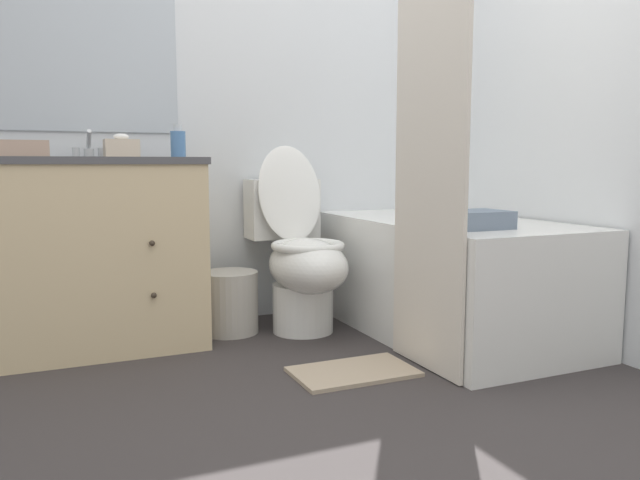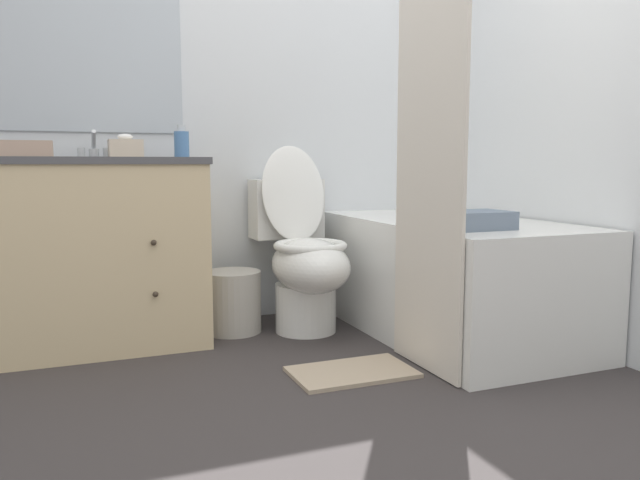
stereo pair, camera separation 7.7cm
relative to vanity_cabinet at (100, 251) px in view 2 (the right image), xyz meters
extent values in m
plane|color=#383333|center=(0.74, -1.26, -0.43)|extent=(14.00, 14.00, 0.00)
cube|color=silver|center=(0.74, 0.28, 0.82)|extent=(8.00, 0.05, 2.50)
cube|color=#B2BCC6|center=(0.00, 0.25, 1.00)|extent=(0.84, 0.01, 0.93)
cube|color=silver|center=(1.96, -0.50, 0.82)|extent=(0.05, 2.52, 2.50)
cube|color=beige|center=(0.00, 0.00, -0.02)|extent=(0.89, 0.52, 0.81)
cube|color=#4C4C51|center=(0.00, 0.00, 0.40)|extent=(0.91, 0.54, 0.03)
cylinder|color=white|center=(0.00, 0.00, 0.36)|extent=(0.29, 0.29, 0.10)
sphere|color=#382D23|center=(0.20, -0.27, 0.06)|extent=(0.02, 0.02, 0.02)
sphere|color=#382D23|center=(0.20, -0.27, -0.16)|extent=(0.02, 0.02, 0.02)
cylinder|color=silver|center=(0.00, 0.18, 0.43)|extent=(0.04, 0.04, 0.04)
cylinder|color=silver|center=(0.00, 0.14, 0.49)|extent=(0.02, 0.11, 0.09)
cylinder|color=silver|center=(-0.06, 0.18, 0.43)|extent=(0.03, 0.03, 0.04)
cylinder|color=silver|center=(0.05, 0.18, 0.43)|extent=(0.03, 0.03, 0.04)
cylinder|color=white|center=(0.92, -0.13, -0.31)|extent=(0.29, 0.29, 0.24)
ellipsoid|color=white|center=(0.92, -0.20, -0.09)|extent=(0.34, 0.51, 0.26)
torus|color=white|center=(0.92, -0.20, 0.00)|extent=(0.35, 0.35, 0.04)
cube|color=white|center=(0.92, 0.15, 0.15)|extent=(0.36, 0.18, 0.30)
ellipsoid|color=white|center=(0.92, 0.03, 0.24)|extent=(0.33, 0.15, 0.48)
cube|color=white|center=(1.55, -0.43, -0.15)|extent=(0.75, 1.37, 0.55)
cube|color=#ACB1B2|center=(1.55, -0.43, 0.11)|extent=(0.63, 1.25, 0.01)
cube|color=silver|center=(1.16, -0.83, 0.54)|extent=(0.02, 0.48, 1.92)
cylinder|color=#B7B2A8|center=(0.59, -0.01, -0.28)|extent=(0.27, 0.27, 0.30)
cube|color=beige|center=(0.13, 0.08, 0.45)|extent=(0.15, 0.12, 0.08)
ellipsoid|color=white|center=(0.13, 0.08, 0.50)|extent=(0.07, 0.04, 0.03)
cylinder|color=#4C7AB2|center=(0.38, 0.04, 0.47)|extent=(0.07, 0.07, 0.12)
cylinder|color=silver|center=(0.38, 0.04, 0.54)|extent=(0.04, 0.04, 0.03)
cube|color=tan|center=(-0.29, -0.15, 0.44)|extent=(0.25, 0.14, 0.06)
cube|color=slate|center=(1.40, -0.81, 0.16)|extent=(0.27, 0.21, 0.07)
cube|color=tan|center=(0.87, -0.78, -0.42)|extent=(0.47, 0.29, 0.02)
camera|label=1|loc=(-0.19, -2.87, 0.38)|focal=35.00mm
camera|label=2|loc=(-0.12, -2.90, 0.38)|focal=35.00mm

